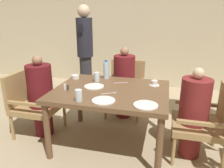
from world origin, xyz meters
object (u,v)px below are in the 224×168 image
at_px(glass_tall_near, 97,77).
at_px(diner_in_right_chair, 194,113).
at_px(bowl_small, 75,77).
at_px(water_bottle, 106,70).
at_px(chair_right_side, 206,120).
at_px(diner_in_far_chair, 124,82).
at_px(diner_in_left_chair, 41,96).
at_px(teacup_with_saucer, 154,83).
at_px(plate_main_right, 146,105).
at_px(plate_dessert_center, 104,101).
at_px(chair_far_side, 126,86).
at_px(plate_main_left, 94,86).
at_px(standing_host, 85,50).
at_px(glass_tall_mid, 79,95).
at_px(chair_left_side, 32,101).

bearing_deg(glass_tall_near, diner_in_right_chair, -11.75).
height_order(bowl_small, water_bottle, water_bottle).
bearing_deg(glass_tall_near, chair_right_side, -10.53).
relative_size(diner_in_far_chair, chair_right_side, 1.30).
bearing_deg(diner_in_far_chair, diner_in_left_chair, -139.64).
xyz_separation_m(diner_in_right_chair, bowl_small, (-1.53, 0.31, 0.21)).
height_order(chair_right_side, teacup_with_saucer, chair_right_side).
height_order(diner_in_far_chair, teacup_with_saucer, diner_in_far_chair).
bearing_deg(plate_main_right, diner_in_left_chair, 164.99).
bearing_deg(plate_dessert_center, chair_far_side, 90.70).
distance_m(chair_far_side, plate_main_left, 0.97).
xyz_separation_m(chair_far_side, standing_host, (-0.86, 0.48, 0.47)).
distance_m(standing_host, water_bottle, 1.22).
bearing_deg(plate_main_right, plate_dessert_center, 178.50).
distance_m(diner_in_right_chair, glass_tall_mid, 1.27).
bearing_deg(standing_host, diner_in_right_chair, -38.34).
xyz_separation_m(standing_host, plate_main_right, (1.31, -1.80, -0.19)).
distance_m(diner_in_left_chair, bowl_small, 0.51).
xyz_separation_m(plate_main_left, plate_dessert_center, (0.24, -0.40, 0.00)).
height_order(diner_in_right_chair, glass_tall_mid, diner_in_right_chair).
bearing_deg(water_bottle, plate_main_right, -51.88).
height_order(plate_dessert_center, bowl_small, bowl_small).
relative_size(chair_left_side, plate_main_left, 3.52).
relative_size(chair_far_side, standing_host, 0.49).
bearing_deg(chair_right_side, teacup_with_saucer, 155.54).
xyz_separation_m(diner_in_left_chair, glass_tall_near, (0.69, 0.25, 0.23)).
distance_m(plate_main_left, teacup_with_saucer, 0.75).
bearing_deg(plate_main_left, standing_host, 114.71).
xyz_separation_m(standing_host, bowl_small, (0.28, -1.12, -0.17)).
distance_m(chair_left_side, diner_in_left_chair, 0.17).
bearing_deg(standing_host, chair_left_side, -98.89).
distance_m(plate_dessert_center, glass_tall_near, 0.67).
bearing_deg(plate_main_left, bowl_small, 143.06).
bearing_deg(chair_right_side, glass_tall_near, 169.47).
xyz_separation_m(plate_main_right, water_bottle, (-0.62, 0.79, 0.11)).
xyz_separation_m(chair_left_side, standing_host, (0.22, 1.43, 0.47)).
relative_size(teacup_with_saucer, water_bottle, 0.49).
distance_m(standing_host, plate_dessert_center, 2.00).
bearing_deg(teacup_with_saucer, glass_tall_near, -178.15).
bearing_deg(standing_host, diner_in_left_chair, -93.26).
height_order(plate_main_left, plate_dessert_center, same).
bearing_deg(diner_in_right_chair, glass_tall_near, 168.25).
bearing_deg(teacup_with_saucer, glass_tall_mid, -135.76).
height_order(chair_left_side, standing_host, standing_host).
bearing_deg(teacup_with_saucer, diner_in_far_chair, 132.52).
bearing_deg(bowl_small, diner_in_far_chair, 40.17).
xyz_separation_m(chair_far_side, water_bottle, (-0.18, -0.52, 0.39)).
bearing_deg(water_bottle, chair_left_side, -155.13).
height_order(chair_far_side, water_bottle, water_bottle).
bearing_deg(teacup_with_saucer, standing_host, 139.39).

